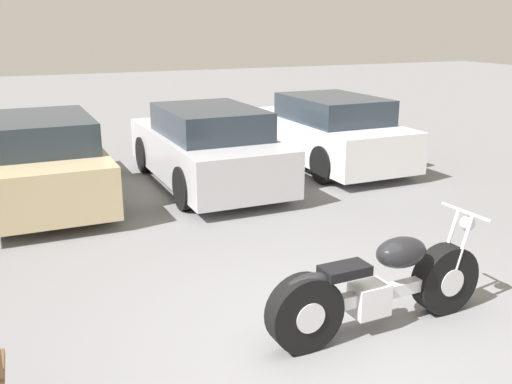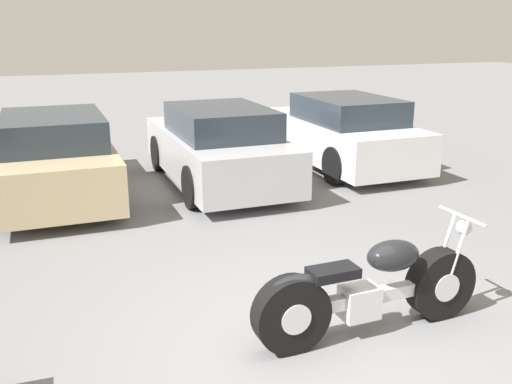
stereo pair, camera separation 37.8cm
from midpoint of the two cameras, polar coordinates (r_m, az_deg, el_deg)
The scene contains 5 objects.
ground_plane at distance 5.31m, azimuth 5.43°, elevation -14.72°, with size 60.00×60.00×0.00m, color slate.
motorcycle at distance 5.37m, azimuth 10.10°, elevation -9.39°, with size 2.28×0.62×1.03m.
parked_car_champagne at distance 9.73m, azimuth -21.67°, elevation 2.96°, with size 1.79×4.11×1.39m.
parked_car_silver at distance 10.04m, azimuth -6.06°, elevation 4.44°, with size 1.79×4.11×1.39m.
parked_car_white at distance 11.53m, azimuth 6.17°, elevation 6.00°, with size 1.79×4.11×1.39m.
Camera 1 is at (-2.48, -3.85, 2.75)m, focal length 40.00 mm.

